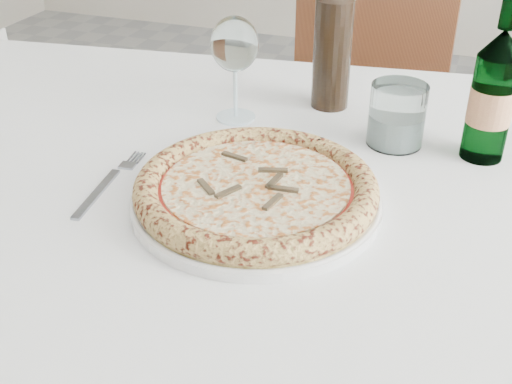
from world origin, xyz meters
TOP-DOWN VIEW (x-y plane):
  - dining_table at (0.13, 0.09)m, footprint 1.69×1.13m
  - chair_far at (0.11, 0.84)m, footprint 0.42×0.42m
  - plate at (0.13, -0.01)m, footprint 0.33×0.33m
  - pizza at (0.13, -0.01)m, footprint 0.32×0.32m
  - fork at (-0.09, -0.03)m, footprint 0.03×0.19m
  - wine_glass at (0.00, 0.24)m, footprint 0.08×0.08m
  - tumbler at (0.27, 0.24)m, footprint 0.09×0.09m
  - beer_bottle at (0.40, 0.24)m, footprint 0.06×0.06m
  - wine_bottle at (0.14, 0.35)m, footprint 0.07×0.07m

SIDE VIEW (x-z plane):
  - chair_far at x=0.11m, z-range 0.07..1.00m
  - dining_table at x=0.13m, z-range 0.30..1.05m
  - fork at x=-0.09m, z-range 0.76..0.76m
  - plate at x=0.13m, z-range 0.76..0.77m
  - pizza at x=0.13m, z-range 0.77..0.80m
  - tumbler at x=0.27m, z-range 0.75..0.85m
  - beer_bottle at x=0.40m, z-range 0.73..0.98m
  - wine_bottle at x=0.14m, z-range 0.74..1.00m
  - wine_glass at x=0.00m, z-range 0.79..0.97m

